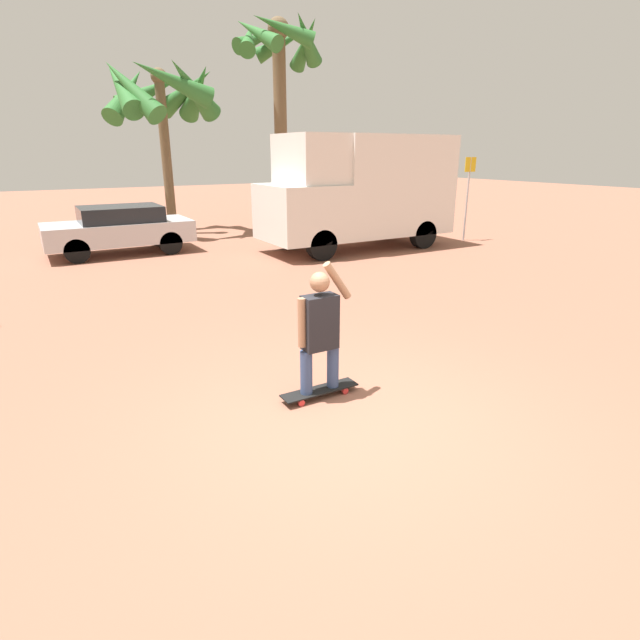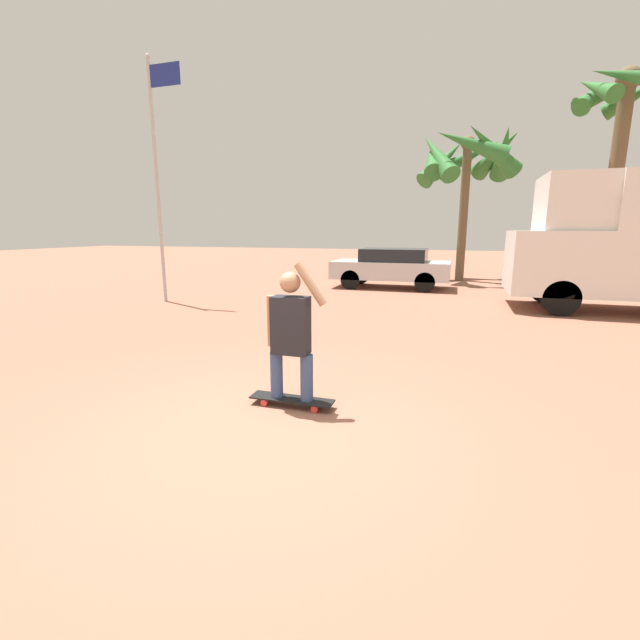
% 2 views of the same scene
% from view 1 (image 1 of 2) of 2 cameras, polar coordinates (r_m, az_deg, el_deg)
% --- Properties ---
extents(ground_plane, '(80.00, 80.00, 0.00)m').
position_cam_1_polar(ground_plane, '(5.45, 3.52, -11.67)').
color(ground_plane, '#935B47').
extents(skateboard, '(0.95, 0.23, 0.09)m').
position_cam_1_polar(skateboard, '(5.94, -0.03, -8.07)').
color(skateboard, black).
rests_on(skateboard, ground_plane).
extents(person_skateboarder, '(0.68, 0.22, 1.52)m').
position_cam_1_polar(person_skateboarder, '(5.62, -0.04, -0.73)').
color(person_skateboarder, '#384C7A').
rests_on(person_skateboarder, skateboard).
extents(camper_van, '(5.68, 2.20, 3.21)m').
position_cam_1_polar(camper_van, '(15.00, 4.72, 14.73)').
color(camper_van, black).
rests_on(camper_van, ground_plane).
extents(parked_car_silver, '(3.88, 1.79, 1.32)m').
position_cam_1_polar(parked_car_silver, '(15.28, -21.94, 9.70)').
color(parked_car_silver, black).
rests_on(parked_car_silver, ground_plane).
extents(palm_tree_near_van, '(3.81, 3.88, 7.99)m').
position_cam_1_polar(palm_tree_near_van, '(23.02, -4.81, 27.78)').
color(palm_tree_near_van, brown).
rests_on(palm_tree_near_van, ground_plane).
extents(palm_tree_center_background, '(3.98, 3.95, 5.65)m').
position_cam_1_polar(palm_tree_center_background, '(18.56, -17.75, 23.50)').
color(palm_tree_center_background, brown).
rests_on(palm_tree_center_background, ground_plane).
extents(street_sign, '(0.44, 0.06, 2.59)m').
position_cam_1_polar(street_sign, '(16.99, 16.57, 14.24)').
color(street_sign, '#B7B7BC').
rests_on(street_sign, ground_plane).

